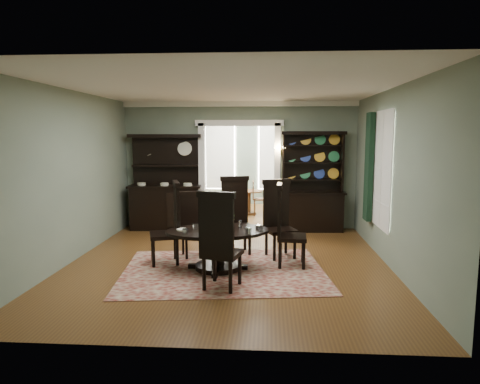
# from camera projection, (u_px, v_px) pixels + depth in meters

# --- Properties ---
(room) EXTENTS (5.51, 6.01, 3.01)m
(room) POSITION_uv_depth(u_px,v_px,m) (228.00, 173.00, 7.28)
(room) COLOR brown
(room) RESTS_ON ground
(parlor) EXTENTS (3.51, 3.50, 3.01)m
(parlor) POSITION_uv_depth(u_px,v_px,m) (245.00, 159.00, 12.71)
(parlor) COLOR brown
(parlor) RESTS_ON ground
(doorway_trim) EXTENTS (2.08, 0.25, 2.57)m
(doorway_trim) POSITION_uv_depth(u_px,v_px,m) (239.00, 160.00, 10.20)
(doorway_trim) COLOR white
(doorway_trim) RESTS_ON floor
(right_window) EXTENTS (0.15, 1.47, 2.12)m
(right_window) POSITION_uv_depth(u_px,v_px,m) (376.00, 168.00, 7.97)
(right_window) COLOR white
(right_window) RESTS_ON wall_right
(wall_sconce) EXTENTS (0.27, 0.21, 0.21)m
(wall_sconce) POSITION_uv_depth(u_px,v_px,m) (280.00, 149.00, 9.95)
(wall_sconce) COLOR #B2982F
(wall_sconce) RESTS_ON back_wall_right
(rug) EXTENTS (3.54, 2.84, 0.01)m
(rug) POSITION_uv_depth(u_px,v_px,m) (224.00, 271.00, 7.03)
(rug) COLOR maroon
(rug) RESTS_ON floor
(dining_table) EXTENTS (1.88, 1.85, 0.67)m
(dining_table) POSITION_uv_depth(u_px,v_px,m) (218.00, 242.00, 7.06)
(dining_table) COLOR black
(dining_table) RESTS_ON rug
(centerpiece) EXTENTS (1.45, 0.94, 0.24)m
(centerpiece) POSITION_uv_depth(u_px,v_px,m) (224.00, 225.00, 7.11)
(centerpiece) COLOR silver
(centerpiece) RESTS_ON dining_table
(chair_far_left) EXTENTS (0.56, 0.55, 1.19)m
(chair_far_left) POSITION_uv_depth(u_px,v_px,m) (192.00, 222.00, 7.89)
(chair_far_left) COLOR black
(chair_far_left) RESTS_ON rug
(chair_far_mid) EXTENTS (0.65, 0.63, 1.45)m
(chair_far_mid) POSITION_uv_depth(u_px,v_px,m) (236.00, 212.00, 8.12)
(chair_far_mid) COLOR black
(chair_far_mid) RESTS_ON rug
(chair_far_right) EXTENTS (0.67, 0.65, 1.42)m
(chair_far_right) POSITION_uv_depth(u_px,v_px,m) (278.00, 216.00, 7.83)
(chair_far_right) COLOR black
(chair_far_right) RESTS_ON rug
(chair_end_left) EXTENTS (0.64, 0.65, 1.43)m
(chair_end_left) POSITION_uv_depth(u_px,v_px,m) (171.00, 221.00, 7.37)
(chair_end_left) COLOR black
(chair_end_left) RESTS_ON rug
(chair_end_right) EXTENTS (0.52, 0.55, 1.41)m
(chair_end_right) POSITION_uv_depth(u_px,v_px,m) (285.00, 223.00, 7.21)
(chair_end_right) COLOR black
(chair_end_right) RESTS_ON rug
(chair_near) EXTENTS (0.65, 0.63, 1.45)m
(chair_near) POSITION_uv_depth(u_px,v_px,m) (219.00, 239.00, 6.04)
(chair_near) COLOR black
(chair_near) RESTS_ON rug
(sideboard) EXTENTS (1.75, 0.75, 2.24)m
(sideboard) POSITION_uv_depth(u_px,v_px,m) (166.00, 196.00, 10.16)
(sideboard) COLOR black
(sideboard) RESTS_ON floor
(welsh_dresser) EXTENTS (1.51, 0.62, 2.31)m
(welsh_dresser) POSITION_uv_depth(u_px,v_px,m) (312.00, 195.00, 9.94)
(welsh_dresser) COLOR black
(welsh_dresser) RESTS_ON floor
(parlor_table) EXTENTS (0.73, 0.73, 0.67)m
(parlor_table) POSITION_uv_depth(u_px,v_px,m) (249.00, 199.00, 12.04)
(parlor_table) COLOR brown
(parlor_table) RESTS_ON parlor_floor
(parlor_chair_left) EXTENTS (0.40, 0.39, 0.92)m
(parlor_chair_left) POSITION_uv_depth(u_px,v_px,m) (230.00, 196.00, 12.17)
(parlor_chair_left) COLOR brown
(parlor_chair_left) RESTS_ON parlor_floor
(parlor_chair_right) EXTENTS (0.41, 0.41, 0.96)m
(parlor_chair_right) POSITION_uv_depth(u_px,v_px,m) (257.00, 197.00, 11.86)
(parlor_chair_right) COLOR brown
(parlor_chair_right) RESTS_ON parlor_floor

